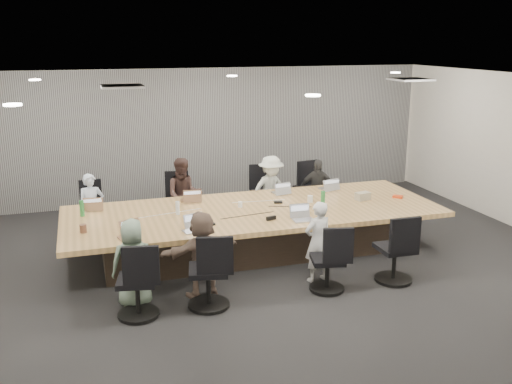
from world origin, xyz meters
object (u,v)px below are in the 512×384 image
object	(u,v)px
canvas_bag	(363,196)
snack_packet	(398,197)
stapler	(271,218)
person_2	(271,190)
laptop_3	(329,188)
conference_table	(254,229)
laptop_0	(92,208)
person_4	(133,263)
chair_4	(137,286)
person_6	(318,242)
chair_2	(265,197)
chair_6	(327,265)
laptop_5	(194,231)
bottle_clear	(178,208)
chair_0	(92,215)
bottle_green_left	(82,208)
person_3	(317,189)
bottle_green_right	(323,199)
laptop_2	(281,192)
person_1	(184,196)
chair_3	(310,193)
laptop_1	(190,200)
laptop_4	(129,237)
person_0	(92,208)
chair_7	(395,254)
chair_5	(208,276)
mug_brown	(83,229)
chair_1	(181,205)
laptop_6	(304,220)
person_5	(202,254)

from	to	relation	value
canvas_bag	snack_packet	bearing A→B (deg)	-5.40
stapler	person_2	bearing A→B (deg)	54.69
laptop_3	conference_table	bearing A→B (deg)	16.18
laptop_0	person_2	size ratio (longest dim) A/B	0.24
stapler	person_4	bearing A→B (deg)	-177.86
chair_4	person_6	size ratio (longest dim) A/B	0.69
chair_2	chair_6	size ratio (longest dim) A/B	1.12
laptop_5	bottle_clear	bearing A→B (deg)	83.97
chair_0	snack_packet	distance (m)	5.39
bottle_green_left	person_3	bearing A→B (deg)	12.05
laptop_5	bottle_green_right	size ratio (longest dim) A/B	1.19
laptop_2	laptop_3	bearing A→B (deg)	172.40
person_1	bottle_green_left	xyz separation A→B (m)	(-1.76, -0.92, 0.18)
chair_2	chair_3	xyz separation A→B (m)	(0.93, 0.00, 0.01)
laptop_1	laptop_2	xyz separation A→B (m)	(1.64, 0.00, 0.00)
laptop_4	snack_packet	world-z (taller)	snack_packet
chair_3	bottle_green_left	bearing A→B (deg)	6.98
bottle_clear	person_0	bearing A→B (deg)	134.92
person_3	chair_0	bearing A→B (deg)	-170.16
chair_7	chair_5	bearing A→B (deg)	-179.08
chair_3	person_3	bearing A→B (deg)	80.57
chair_5	mug_brown	size ratio (longest dim) A/B	7.19
canvas_bag	laptop_3	bearing A→B (deg)	106.73
chair_4	bottle_clear	xyz separation A→B (m)	(0.83, 1.78, 0.44)
chair_1	chair_5	xyz separation A→B (m)	(-0.25, -3.40, 0.02)
chair_2	chair_5	size ratio (longest dim) A/B	0.99
laptop_0	person_2	bearing A→B (deg)	-164.24
laptop_5	laptop_6	bearing A→B (deg)	-11.29
stapler	chair_1	bearing A→B (deg)	96.04
person_2	bottle_clear	world-z (taller)	person_2
chair_4	laptop_3	distance (m)	4.50
conference_table	laptop_5	distance (m)	1.44
chair_6	laptop_1	bearing A→B (deg)	132.56
person_2	person_4	world-z (taller)	person_2
chair_0	bottle_green_right	bearing A→B (deg)	151.22
laptop_5	laptop_3	bearing A→B (deg)	18.28
person_5	bottle_green_right	distance (m)	2.57
canvas_bag	laptop_2	bearing A→B (deg)	144.82
conference_table	person_4	distance (m)	2.47
person_0	laptop_3	distance (m)	4.21
laptop_4	laptop_3	bearing A→B (deg)	11.29
person_0	laptop_2	size ratio (longest dim) A/B	3.91
chair_0	laptop_6	world-z (taller)	laptop_6
person_1	person_5	xyz separation A→B (m)	(-0.25, -2.70, -0.08)
chair_0	person_1	distance (m)	1.67
chair_0	laptop_6	bearing A→B (deg)	139.00
chair_4	bottle_clear	distance (m)	2.01
laptop_1	person_3	distance (m)	2.63
person_0	bottle_green_right	distance (m)	3.94
laptop_6	laptop_2	bearing A→B (deg)	84.37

